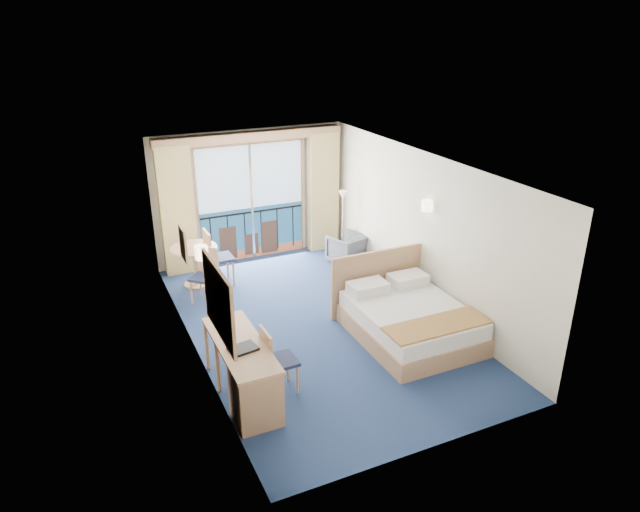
{
  "coord_description": "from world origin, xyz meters",
  "views": [
    {
      "loc": [
        -3.42,
        -7.57,
        4.7
      ],
      "look_at": [
        0.16,
        0.2,
        1.13
      ],
      "focal_mm": 32.0,
      "sensor_mm": 36.0,
      "label": 1
    }
  ],
  "objects_px": {
    "nightstand": "(395,281)",
    "desk_chair": "(275,357)",
    "floor_lamp": "(343,208)",
    "table_chair_b": "(206,271)",
    "desk": "(253,385)",
    "armchair": "(347,249)",
    "round_table": "(195,256)",
    "bed": "(408,318)",
    "table_chair_a": "(215,254)"
  },
  "relations": [
    {
      "from": "nightstand",
      "to": "armchair",
      "type": "distance_m",
      "value": 1.66
    },
    {
      "from": "bed",
      "to": "armchair",
      "type": "distance_m",
      "value": 3.07
    },
    {
      "from": "table_chair_a",
      "to": "table_chair_b",
      "type": "bearing_deg",
      "value": 149.19
    },
    {
      "from": "desk",
      "to": "desk_chair",
      "type": "distance_m",
      "value": 0.55
    },
    {
      "from": "armchair",
      "to": "nightstand",
      "type": "bearing_deg",
      "value": 77.16
    },
    {
      "from": "desk",
      "to": "desk_chair",
      "type": "relative_size",
      "value": 1.78
    },
    {
      "from": "bed",
      "to": "desk",
      "type": "bearing_deg",
      "value": -163.39
    },
    {
      "from": "desk_chair",
      "to": "round_table",
      "type": "distance_m",
      "value": 3.8
    },
    {
      "from": "desk",
      "to": "table_chair_a",
      "type": "distance_m",
      "value": 4.06
    },
    {
      "from": "round_table",
      "to": "table_chair_a",
      "type": "xyz_separation_m",
      "value": [
        0.36,
        -0.12,
        0.03
      ]
    },
    {
      "from": "nightstand",
      "to": "floor_lamp",
      "type": "relative_size",
      "value": 0.36
    },
    {
      "from": "bed",
      "to": "desk_chair",
      "type": "distance_m",
      "value": 2.51
    },
    {
      "from": "desk",
      "to": "table_chair_b",
      "type": "height_order",
      "value": "table_chair_b"
    },
    {
      "from": "armchair",
      "to": "desk_chair",
      "type": "height_order",
      "value": "desk_chair"
    },
    {
      "from": "nightstand",
      "to": "desk",
      "type": "xyz_separation_m",
      "value": [
        -3.47,
        -2.23,
        0.19
      ]
    },
    {
      "from": "floor_lamp",
      "to": "round_table",
      "type": "height_order",
      "value": "floor_lamp"
    },
    {
      "from": "floor_lamp",
      "to": "desk_chair",
      "type": "xyz_separation_m",
      "value": [
        -2.96,
        -3.86,
        -0.56
      ]
    },
    {
      "from": "nightstand",
      "to": "table_chair_a",
      "type": "height_order",
      "value": "table_chair_a"
    },
    {
      "from": "armchair",
      "to": "desk",
      "type": "bearing_deg",
      "value": 31.99
    },
    {
      "from": "desk_chair",
      "to": "round_table",
      "type": "bearing_deg",
      "value": 1.42
    },
    {
      "from": "nightstand",
      "to": "table_chair_a",
      "type": "relative_size",
      "value": 0.48
    },
    {
      "from": "nightstand",
      "to": "floor_lamp",
      "type": "xyz_separation_m",
      "value": [
        -0.09,
        1.96,
        0.84
      ]
    },
    {
      "from": "floor_lamp",
      "to": "round_table",
      "type": "relative_size",
      "value": 1.69
    },
    {
      "from": "armchair",
      "to": "floor_lamp",
      "type": "xyz_separation_m",
      "value": [
        0.04,
        0.31,
        0.79
      ]
    },
    {
      "from": "bed",
      "to": "desk_chair",
      "type": "xyz_separation_m",
      "value": [
        -2.44,
        -0.52,
        0.24
      ]
    },
    {
      "from": "nightstand",
      "to": "round_table",
      "type": "distance_m",
      "value": 3.75
    },
    {
      "from": "nightstand",
      "to": "table_chair_a",
      "type": "xyz_separation_m",
      "value": [
        -2.87,
        1.78,
        0.35
      ]
    },
    {
      "from": "bed",
      "to": "nightstand",
      "type": "height_order",
      "value": "bed"
    },
    {
      "from": "round_table",
      "to": "table_chair_b",
      "type": "bearing_deg",
      "value": -87.17
    },
    {
      "from": "desk_chair",
      "to": "table_chair_a",
      "type": "height_order",
      "value": "table_chair_a"
    },
    {
      "from": "bed",
      "to": "round_table",
      "type": "distance_m",
      "value": 4.2
    },
    {
      "from": "armchair",
      "to": "round_table",
      "type": "relative_size",
      "value": 0.79
    },
    {
      "from": "nightstand",
      "to": "desk_chair",
      "type": "xyz_separation_m",
      "value": [
        -3.05,
        -1.9,
        0.28
      ]
    },
    {
      "from": "nightstand",
      "to": "table_chair_b",
      "type": "height_order",
      "value": "table_chair_b"
    },
    {
      "from": "nightstand",
      "to": "desk",
      "type": "bearing_deg",
      "value": -147.24
    },
    {
      "from": "floor_lamp",
      "to": "table_chair_a",
      "type": "xyz_separation_m",
      "value": [
        -2.78,
        -0.19,
        -0.49
      ]
    },
    {
      "from": "nightstand",
      "to": "floor_lamp",
      "type": "height_order",
      "value": "floor_lamp"
    },
    {
      "from": "floor_lamp",
      "to": "table_chair_b",
      "type": "bearing_deg",
      "value": -166.58
    },
    {
      "from": "armchair",
      "to": "floor_lamp",
      "type": "relative_size",
      "value": 0.47
    },
    {
      "from": "armchair",
      "to": "desk",
      "type": "height_order",
      "value": "desk"
    },
    {
      "from": "nightstand",
      "to": "round_table",
      "type": "height_order",
      "value": "round_table"
    },
    {
      "from": "nightstand",
      "to": "round_table",
      "type": "bearing_deg",
      "value": 149.47
    },
    {
      "from": "desk_chair",
      "to": "table_chair_b",
      "type": "height_order",
      "value": "table_chair_b"
    },
    {
      "from": "floor_lamp",
      "to": "table_chair_b",
      "type": "relative_size",
      "value": 1.49
    },
    {
      "from": "nightstand",
      "to": "desk_chair",
      "type": "bearing_deg",
      "value": -148.14
    },
    {
      "from": "armchair",
      "to": "desk",
      "type": "xyz_separation_m",
      "value": [
        -3.34,
        -3.89,
        0.14
      ]
    },
    {
      "from": "round_table",
      "to": "table_chair_a",
      "type": "bearing_deg",
      "value": -19.27
    },
    {
      "from": "nightstand",
      "to": "desk_chair",
      "type": "relative_size",
      "value": 0.54
    },
    {
      "from": "table_chair_a",
      "to": "table_chair_b",
      "type": "distance_m",
      "value": 0.64
    },
    {
      "from": "table_chair_b",
      "to": "bed",
      "type": "bearing_deg",
      "value": -2.93
    }
  ]
}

